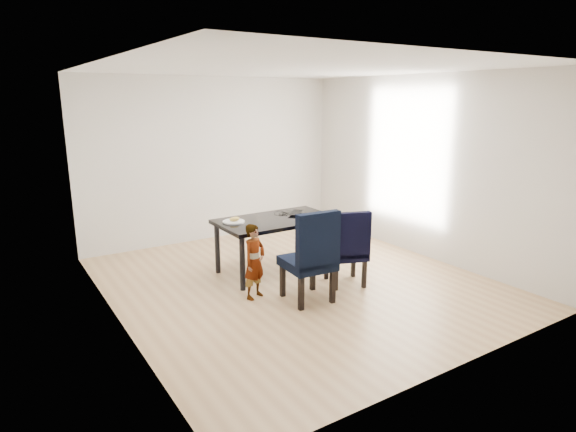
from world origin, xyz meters
TOP-DOWN VIEW (x-y plane):
  - floor at (0.00, 0.00)m, footprint 4.50×5.00m
  - ceiling at (0.00, 0.00)m, footprint 4.50×5.00m
  - wall_back at (0.00, 2.50)m, footprint 4.50×0.01m
  - wall_front at (0.00, -2.50)m, footprint 4.50×0.01m
  - wall_left at (-2.25, 0.00)m, footprint 0.01×5.00m
  - wall_right at (2.25, 0.00)m, footprint 0.01×5.00m
  - dining_table at (0.00, 0.50)m, footprint 1.60×0.90m
  - chair_left at (-0.21, -0.54)m, footprint 0.58×0.60m
  - chair_right at (0.51, -0.38)m, footprint 0.62×0.63m
  - child at (-0.70, -0.15)m, footprint 0.39×0.33m
  - plate at (-0.57, 0.64)m, footprint 0.39×0.39m
  - sandwich at (-0.57, 0.63)m, footprint 0.16×0.12m
  - laptop at (0.34, 0.62)m, footprint 0.41×0.39m
  - cable_tangle at (0.21, 0.64)m, footprint 0.13×0.13m

SIDE VIEW (x-z plane):
  - floor at x=0.00m, z-range -0.01..0.00m
  - dining_table at x=0.00m, z-range 0.00..0.75m
  - child at x=-0.70m, z-range 0.00..0.92m
  - chair_right at x=0.51m, z-range 0.00..1.00m
  - chair_left at x=-0.21m, z-range 0.00..1.12m
  - cable_tangle at x=0.21m, z-range 0.75..0.76m
  - plate at x=-0.57m, z-range 0.75..0.77m
  - laptop at x=0.34m, z-range 0.75..0.78m
  - sandwich at x=-0.57m, z-range 0.77..0.83m
  - wall_back at x=0.00m, z-range 0.00..2.70m
  - wall_front at x=0.00m, z-range 0.00..2.70m
  - wall_left at x=-2.25m, z-range 0.00..2.70m
  - wall_right at x=2.25m, z-range 0.00..2.70m
  - ceiling at x=0.00m, z-range 2.70..2.71m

